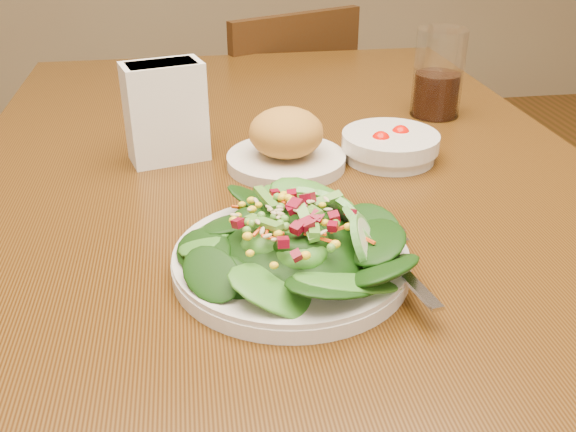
{
  "coord_description": "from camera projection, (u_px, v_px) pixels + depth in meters",
  "views": [
    {
      "loc": [
        -0.12,
        -0.77,
        1.12
      ],
      "look_at": [
        -0.03,
        -0.19,
        0.8
      ],
      "focal_mm": 40.0,
      "sensor_mm": 36.0,
      "label": 1
    }
  ],
  "objects": [
    {
      "name": "tomato_bowl",
      "position": [
        390.0,
        146.0,
        0.93
      ],
      "size": [
        0.14,
        0.14,
        0.05
      ],
      "color": "silver",
      "rests_on": "dining_table"
    },
    {
      "name": "napkin_holder",
      "position": [
        165.0,
        110.0,
        0.9
      ],
      "size": [
        0.12,
        0.09,
        0.14
      ],
      "rotation": [
        0.0,
        0.0,
        0.26
      ],
      "color": "white",
      "rests_on": "dining_table"
    },
    {
      "name": "bread_plate",
      "position": [
        286.0,
        143.0,
        0.9
      ],
      "size": [
        0.17,
        0.17,
        0.09
      ],
      "color": "silver",
      "rests_on": "dining_table"
    },
    {
      "name": "drinking_glass",
      "position": [
        438.0,
        79.0,
        1.08
      ],
      "size": [
        0.08,
        0.08,
        0.15
      ],
      "color": "silver",
      "rests_on": "dining_table"
    },
    {
      "name": "dining_table",
      "position": [
        289.0,
        247.0,
        0.91
      ],
      "size": [
        0.9,
        1.4,
        0.75
      ],
      "color": "#4E3212",
      "rests_on": "ground_plane"
    },
    {
      "name": "salad_plate",
      "position": [
        300.0,
        247.0,
        0.66
      ],
      "size": [
        0.25,
        0.25,
        0.07
      ],
      "rotation": [
        0.0,
        0.0,
        0.02
      ],
      "color": "silver",
      "rests_on": "dining_table"
    },
    {
      "name": "chair_far",
      "position": [
        272.0,
        151.0,
        1.78
      ],
      "size": [
        0.51,
        0.51,
        0.83
      ],
      "rotation": [
        0.0,
        0.0,
        3.57
      ],
      "color": "black",
      "rests_on": "ground_plane"
    }
  ]
}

